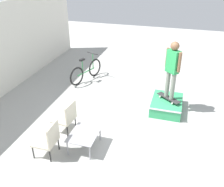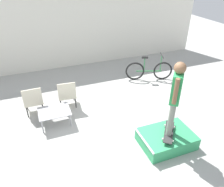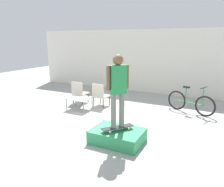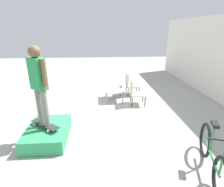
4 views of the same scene
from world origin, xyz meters
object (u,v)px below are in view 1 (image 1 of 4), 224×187
(skateboard_on_ramp, at_px, (169,98))
(bicycle, at_px, (86,71))
(patio_chair_left, at_px, (48,139))
(patio_chair_right, at_px, (67,117))
(coffee_table, at_px, (84,135))
(person_skater, at_px, (172,66))
(skate_ramp_box, at_px, (167,105))

(skateboard_on_ramp, height_order, bicycle, bicycle)
(patio_chair_left, xyz_separation_m, patio_chair_right, (0.98, 0.00, 0.00))
(coffee_table, distance_m, patio_chair_right, 0.85)
(bicycle, bearing_deg, person_skater, -92.18)
(person_skater, relative_size, bicycle, 1.05)
(person_skater, bearing_deg, patio_chair_right, 77.82)
(skateboard_on_ramp, distance_m, patio_chair_right, 3.18)
(person_skater, relative_size, patio_chair_right, 1.98)
(skate_ramp_box, relative_size, patio_chair_left, 1.44)
(bicycle, bearing_deg, patio_chair_right, -147.82)
(coffee_table, bearing_deg, bicycle, 21.08)
(patio_chair_left, relative_size, patio_chair_right, 1.00)
(patio_chair_left, bearing_deg, skate_ramp_box, 138.26)
(skateboard_on_ramp, bearing_deg, bicycle, 16.69)
(coffee_table, relative_size, bicycle, 0.50)
(skate_ramp_box, xyz_separation_m, patio_chair_right, (-1.92, 2.48, 0.31))
(person_skater, relative_size, coffee_table, 2.10)
(skateboard_on_ramp, relative_size, person_skater, 0.44)
(patio_chair_left, xyz_separation_m, bicycle, (4.20, 0.73, -0.10))
(person_skater, distance_m, coffee_table, 3.22)
(coffee_table, distance_m, bicycle, 3.97)
(skate_ramp_box, height_order, patio_chair_left, patio_chair_left)
(patio_chair_left, height_order, patio_chair_right, same)
(skateboard_on_ramp, height_order, person_skater, person_skater)
(skate_ramp_box, distance_m, patio_chair_right, 3.16)
(patio_chair_right, xyz_separation_m, bicycle, (3.22, 0.73, -0.10))
(skateboard_on_ramp, xyz_separation_m, bicycle, (1.28, 3.25, -0.04))
(skateboard_on_ramp, distance_m, patio_chair_left, 3.85)
(skate_ramp_box, bearing_deg, patio_chair_left, 139.38)
(person_skater, relative_size, patio_chair_left, 1.98)
(skateboard_on_ramp, distance_m, coffee_table, 3.03)
(skateboard_on_ramp, distance_m, bicycle, 3.49)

